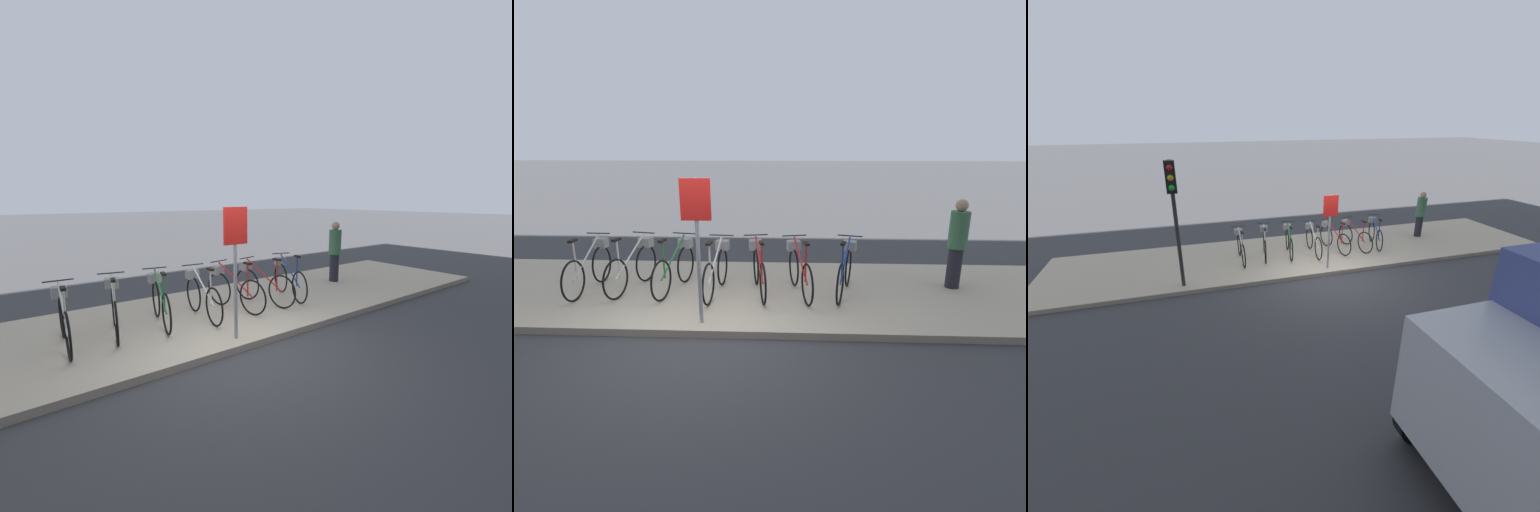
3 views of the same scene
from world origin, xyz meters
The scene contains 11 objects.
ground_plane centered at (0.00, 0.00, 0.00)m, with size 120.00×120.00×0.00m, color #38383A.
sidewalk centered at (0.00, 1.77, 0.06)m, with size 16.28×3.54×0.12m.
parked_bicycle_0 centered at (-2.35, 1.65, 0.58)m, with size 0.46×1.74×1.07m.
parked_bicycle_1 centered at (-1.56, 1.76, 0.58)m, with size 0.51×1.71×1.07m.
parked_bicycle_2 centered at (-0.75, 1.73, 0.58)m, with size 0.49×1.72×1.07m.
parked_bicycle_3 centered at (0.05, 1.59, 0.58)m, with size 0.46×1.74×1.07m.
parked_bicycle_4 centered at (0.81, 1.65, 0.58)m, with size 0.51×1.72×1.07m.
parked_bicycle_5 centered at (1.54, 1.63, 0.58)m, with size 0.54×1.71×1.07m.
parked_bicycle_6 centered at (2.39, 1.66, 0.58)m, with size 0.62×1.69×1.07m.
pedestrian centered at (4.49, 2.06, 1.01)m, with size 0.34×0.34×1.69m.
sign_post centered at (0.02, 0.29, 1.62)m, with size 0.44×0.07×2.20m.
Camera 1 is at (-2.94, -4.31, 2.45)m, focal length 24.00 mm.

